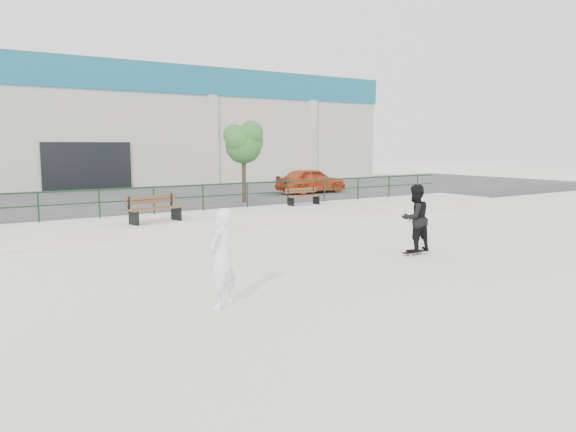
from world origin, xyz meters
TOP-DOWN VIEW (x-y plane):
  - ground at (0.00, 0.00)m, footprint 120.00×120.00m
  - ledge at (0.00, 9.50)m, footprint 30.00×3.00m
  - parking_strip at (0.00, 18.00)m, footprint 60.00×14.00m
  - railing at (-0.00, 10.80)m, footprint 28.00×0.06m
  - commercial_building at (-0.00, 31.99)m, footprint 44.20×16.33m
  - bench_left at (-1.79, 8.65)m, footprint 2.04×0.96m
  - bench_right at (5.43, 10.26)m, footprint 1.59×0.49m
  - tree at (3.97, 12.76)m, footprint 2.03×1.81m
  - red_car at (9.21, 14.84)m, footprint 3.93×1.63m
  - skateboard at (3.18, 1.69)m, footprint 0.79×0.25m
  - standing_skater at (3.18, 1.69)m, footprint 0.95×0.75m
  - seated_skater at (-3.65, 0.14)m, footprint 0.83×0.73m

SIDE VIEW (x-z plane):
  - ground at x=0.00m, z-range 0.00..0.00m
  - skateboard at x=3.18m, z-range 0.03..0.12m
  - ledge at x=0.00m, z-range 0.00..0.50m
  - parking_strip at x=0.00m, z-range 0.00..0.50m
  - bench_right at x=5.43m, z-range 0.50..1.23m
  - bench_left at x=-1.79m, z-range 0.50..1.40m
  - seated_skater at x=-3.65m, z-range 0.00..1.90m
  - standing_skater at x=3.18m, z-range 0.10..1.98m
  - red_car at x=9.21m, z-range 0.50..1.83m
  - railing at x=0.00m, z-range 0.73..1.76m
  - tree at x=3.97m, z-range 1.40..5.01m
  - commercial_building at x=0.00m, z-range 0.58..8.58m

